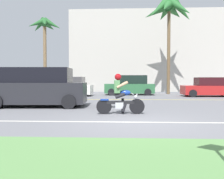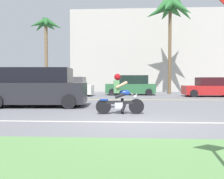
{
  "view_description": "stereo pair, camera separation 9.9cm",
  "coord_description": "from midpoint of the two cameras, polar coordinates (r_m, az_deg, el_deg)",
  "views": [
    {
      "loc": [
        -0.4,
        -7.43,
        1.29
      ],
      "look_at": [
        -0.99,
        4.19,
        0.83
      ],
      "focal_mm": 40.11,
      "sensor_mm": 36.0,
      "label": 1
    },
    {
      "loc": [
        -0.3,
        -7.43,
        1.29
      ],
      "look_at": [
        -0.99,
        4.19,
        0.83
      ],
      "focal_mm": 40.11,
      "sensor_mm": 36.0,
      "label": 2
    }
  ],
  "objects": [
    {
      "name": "parked_car_0",
      "position": [
        23.2,
        -20.31,
        0.85
      ],
      "size": [
        3.92,
        2.04,
        1.68
      ],
      "color": "white",
      "rests_on": "ground"
    },
    {
      "name": "ground",
      "position": [
        10.52,
        5.29,
        -4.91
      ],
      "size": [
        56.0,
        30.0,
        0.04
      ],
      "primitive_type": "cube",
      "color": "slate"
    },
    {
      "name": "parked_car_3",
      "position": [
        20.54,
        21.59,
        0.42
      ],
      "size": [
        3.87,
        2.02,
        1.46
      ],
      "color": "#AD1E1E",
      "rests_on": "ground"
    },
    {
      "name": "parked_car_2",
      "position": [
        21.26,
        4.55,
        0.85
      ],
      "size": [
        4.14,
        1.91,
        1.66
      ],
      "color": "#2D663D",
      "rests_on": "ground"
    },
    {
      "name": "lane_line_near",
      "position": [
        7.67,
        6.01,
        -7.4
      ],
      "size": [
        50.4,
        0.12,
        0.01
      ],
      "primitive_type": "cube",
      "color": "silver",
      "rests_on": "ground"
    },
    {
      "name": "palm_tree_0",
      "position": [
        25.59,
        -14.73,
        13.12
      ],
      "size": [
        3.33,
        3.46,
        7.33
      ],
      "color": "brown",
      "rests_on": "ground"
    },
    {
      "name": "building_far",
      "position": [
        28.96,
        12.63,
        8.3
      ],
      "size": [
        21.17,
        4.0,
        8.73
      ],
      "primitive_type": "cube",
      "color": "#BCB7AD",
      "rests_on": "ground"
    },
    {
      "name": "parked_car_1",
      "position": [
        20.16,
        -10.19,
        0.57
      ],
      "size": [
        4.37,
        2.07,
        1.51
      ],
      "color": "white",
      "rests_on": "ground"
    },
    {
      "name": "palm_tree_1",
      "position": [
        23.67,
        13.23,
        16.92
      ],
      "size": [
        4.55,
        4.73,
        8.64
      ],
      "color": "brown",
      "rests_on": "ground"
    },
    {
      "name": "grass_median",
      "position": [
        3.58,
        9.27,
        -18.39
      ],
      "size": [
        56.0,
        3.8,
        0.06
      ],
      "primitive_type": "cube",
      "color": "#5B8C4C",
      "rests_on": "ground"
    },
    {
      "name": "motorcyclist_distant",
      "position": [
        16.3,
        -9.74,
        -0.3
      ],
      "size": [
        1.62,
        0.53,
        1.35
      ],
      "color": "black",
      "rests_on": "ground"
    },
    {
      "name": "suv_nearby",
      "position": [
        12.49,
        -16.28,
        0.39
      ],
      "size": [
        4.73,
        2.46,
        1.85
      ],
      "color": "#232328",
      "rests_on": "ground"
    },
    {
      "name": "lane_line_far",
      "position": [
        16.22,
        4.62,
        -2.3
      ],
      "size": [
        50.4,
        0.12,
        0.01
      ],
      "primitive_type": "cube",
      "color": "yellow",
      "rests_on": "ground"
    },
    {
      "name": "motorcyclist",
      "position": [
        9.37,
        2.03,
        -1.72
      ],
      "size": [
        1.81,
        0.59,
        1.51
      ],
      "color": "black",
      "rests_on": "ground"
    }
  ]
}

